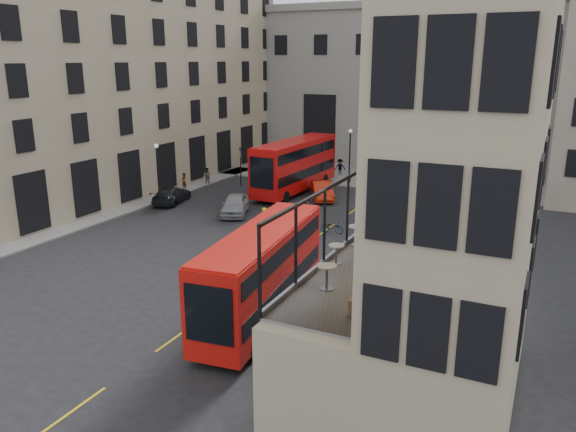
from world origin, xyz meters
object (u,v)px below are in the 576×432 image
at_px(traffic_light_near, 306,220).
at_px(cafe_chair_a, 358,306).
at_px(car_c, 172,195).
at_px(cafe_table_near, 327,273).
at_px(pedestrian_e, 184,181).
at_px(cafe_chair_b, 368,278).
at_px(traffic_light_far, 240,161).
at_px(pedestrian_a, 207,176).
at_px(pedestrian_c, 401,171).
at_px(car_b, 322,190).
at_px(pedestrian_b, 340,167).
at_px(cafe_chair_d, 408,245).
at_px(street_lamp_b, 350,159).
at_px(bus_far, 295,163).
at_px(pedestrian_d, 452,186).
at_px(cafe_table_mid, 336,251).
at_px(bus_near, 262,269).
at_px(cyclist, 265,221).
at_px(cafe_chair_c, 395,266).
at_px(car_a, 235,204).
at_px(cafe_table_far, 356,232).
at_px(bicycle, 332,227).
at_px(street_lamp_a, 158,179).

height_order(traffic_light_near, cafe_chair_a, cafe_chair_a).
distance_m(car_c, cafe_table_near, 31.93).
xyz_separation_m(pedestrian_e, cafe_chair_b, (26.10, -25.39, 4.03)).
distance_m(traffic_light_far, pedestrian_a, 3.72).
xyz_separation_m(traffic_light_near, pedestrian_c, (-0.84, 26.37, -1.62)).
bearing_deg(car_b, pedestrian_b, 73.42).
distance_m(traffic_light_far, cafe_chair_d, 33.85).
bearing_deg(cafe_chair_d, pedestrian_c, 104.64).
height_order(street_lamp_b, bus_far, street_lamp_b).
height_order(bus_far, pedestrian_a, bus_far).
bearing_deg(pedestrian_a, pedestrian_b, 40.41).
height_order(pedestrian_d, cafe_table_mid, cafe_table_mid).
xyz_separation_m(pedestrian_c, cafe_table_near, (7.79, -40.49, 4.34)).
relative_size(bus_near, cafe_chair_d, 12.66).
height_order(traffic_light_far, pedestrian_a, traffic_light_far).
bearing_deg(traffic_light_far, pedestrian_d, 14.46).
distance_m(cyclist, pedestrian_a, 17.35).
xyz_separation_m(pedestrian_e, cafe_table_mid, (24.39, -23.96, 4.28)).
bearing_deg(cafe_chair_c, pedestrian_c, 103.96).
bearing_deg(traffic_light_near, pedestrian_d, 76.05).
relative_size(car_a, cafe_chair_d, 5.41).
distance_m(street_lamp_b, bus_far, 6.79).
bearing_deg(street_lamp_b, traffic_light_far, -146.31).
bearing_deg(car_b, cafe_table_far, -93.48).
relative_size(car_c, cafe_table_near, 5.85).
height_order(street_lamp_b, cafe_chair_b, cafe_chair_b).
height_order(cyclist, pedestrian_e, cyclist).
relative_size(car_b, pedestrian_e, 2.95).
xyz_separation_m(street_lamp_b, car_c, (-11.00, -14.37, -1.69)).
relative_size(car_c, bicycle, 2.97).
bearing_deg(pedestrian_b, cafe_table_mid, -91.82).
height_order(bus_far, pedestrian_e, bus_far).
relative_size(pedestrian_c, cafe_table_mid, 2.19).
xyz_separation_m(cafe_table_near, cafe_chair_b, (1.15, 0.93, -0.32)).
height_order(bicycle, cafe_table_far, cafe_table_far).
distance_m(bicycle, cyclist, 4.79).
height_order(street_lamp_a, cafe_chair_a, cafe_chair_a).
height_order(street_lamp_a, bicycle, street_lamp_a).
bearing_deg(bus_near, pedestrian_a, 128.50).
bearing_deg(cafe_table_near, bus_near, 134.35).
xyz_separation_m(traffic_light_near, bicycle, (-0.40, 5.55, -2.00)).
bearing_deg(cafe_chair_d, street_lamp_a, 148.11).
bearing_deg(bus_near, pedestrian_c, 93.83).
relative_size(bus_far, cafe_chair_c, 14.58).
relative_size(pedestrian_b, pedestrian_e, 1.10).
bearing_deg(cafe_chair_d, cafe_chair_a, -89.40).
height_order(bus_far, pedestrian_b, bus_far).
bearing_deg(street_lamp_b, pedestrian_e, -143.02).
bearing_deg(street_lamp_b, traffic_light_near, -77.20).
xyz_separation_m(bicycle, cyclist, (-4.12, -2.39, 0.55)).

